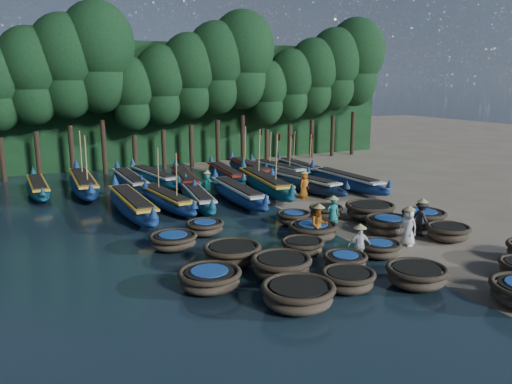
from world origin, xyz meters
name	(u,v)px	position (x,y,z in m)	size (l,w,h in m)	color
ground	(330,232)	(0.00, 0.00, 0.00)	(120.00, 120.00, 0.00)	gray
foliage_wall	(176,104)	(0.00, 23.50, 5.00)	(40.00, 3.00, 10.00)	black
coracle_5	(298,295)	(-5.46, -6.19, 0.46)	(2.81, 2.81, 0.80)	brown
coracle_6	(348,280)	(-3.25, -5.79, 0.40)	(2.06, 2.06, 0.71)	brown
coracle_7	(416,275)	(-0.97, -6.57, 0.43)	(2.12, 2.12, 0.75)	brown
coracle_10	(210,279)	(-7.43, -3.68, 0.41)	(2.37, 2.37, 0.72)	brown
coracle_11	(281,266)	(-4.79, -3.91, 0.48)	(2.46, 2.46, 0.84)	brown
coracle_12	(345,261)	(-2.26, -4.26, 0.38)	(1.76, 1.76, 0.65)	brown
coracle_13	(380,249)	(-0.15, -3.68, 0.37)	(2.07, 2.07, 0.64)	brown
coracle_14	(448,232)	(3.96, -3.36, 0.41)	(2.27, 2.27, 0.71)	brown
coracle_15	(232,253)	(-5.80, -1.83, 0.46)	(2.68, 2.68, 0.81)	brown
coracle_16	(303,247)	(-2.83, -2.16, 0.39)	(1.76, 1.76, 0.67)	brown
coracle_17	(313,231)	(-1.39, -0.66, 0.45)	(2.55, 2.55, 0.78)	brown
coracle_18	(388,225)	(2.23, -1.41, 0.46)	(2.30, 2.30, 0.79)	brown
coracle_19	(424,218)	(4.52, -1.32, 0.47)	(2.26, 2.26, 0.82)	brown
coracle_20	(173,241)	(-7.30, 0.93, 0.38)	(2.47, 2.47, 0.66)	brown
coracle_21	(205,227)	(-5.42, 2.16, 0.38)	(2.04, 2.04, 0.66)	brown
coracle_22	(294,217)	(-0.91, 1.85, 0.37)	(1.70, 1.70, 0.64)	brown
coracle_23	(326,211)	(1.16, 2.09, 0.38)	(1.73, 1.73, 0.67)	brown
coracle_24	(370,211)	(3.05, 0.91, 0.48)	(3.08, 3.08, 0.85)	brown
long_boat_2	(132,205)	(-7.64, 7.13, 0.58)	(1.66, 8.71, 1.53)	navy
long_boat_3	(165,199)	(-5.64, 7.81, 0.52)	(2.20, 7.64, 3.27)	navy
long_boat_4	(197,197)	(-3.87, 7.52, 0.50)	(2.26, 7.40, 1.31)	navy
long_boat_5	(237,193)	(-1.50, 7.28, 0.55)	(1.75, 8.25, 1.45)	navy
long_boat_6	(265,183)	(1.04, 8.77, 0.62)	(2.65, 9.12, 3.90)	navy
long_boat_7	(302,183)	(3.47, 8.24, 0.55)	(2.77, 8.09, 1.44)	#11213E
long_boat_8	(347,181)	(6.36, 7.40, 0.55)	(1.78, 8.21, 1.45)	navy
long_boat_9	(38,188)	(-11.81, 14.34, 0.49)	(1.47, 7.36, 1.30)	navy
long_boat_10	(83,184)	(-9.20, 13.80, 0.61)	(1.81, 8.98, 3.82)	navy
long_boat_11	(130,181)	(-6.35, 13.49, 0.55)	(1.54, 8.20, 1.44)	navy
long_boat_12	(154,177)	(-4.58, 14.24, 0.54)	(2.57, 8.01, 1.42)	navy
long_boat_13	(184,179)	(-2.98, 12.58, 0.55)	(2.70, 8.10, 1.44)	navy
long_boat_14	(226,174)	(0.27, 13.22, 0.53)	(2.11, 7.91, 1.40)	navy
long_boat_15	(250,169)	(2.51, 13.99, 0.57)	(2.07, 8.48, 3.61)	navy
long_boat_16	(278,169)	(4.58, 13.52, 0.50)	(2.26, 7.33, 3.14)	navy
long_boat_17	(300,168)	(6.33, 13.28, 0.50)	(1.59, 7.47, 3.18)	#11213E
fisherman_0	(408,225)	(1.93, -3.01, 0.89)	(0.73, 0.93, 1.86)	silver
fisherman_1	(333,213)	(0.09, -0.05, 0.94)	(0.69, 0.53, 1.88)	#1B726A
fisherman_2	(319,224)	(-1.40, -1.13, 0.90)	(0.98, 0.86, 1.89)	#AC5D17
fisherman_3	(422,217)	(3.42, -2.26, 0.87)	(0.70, 1.12, 1.86)	black
fisherman_4	(359,243)	(-1.37, -3.91, 0.84)	(0.96, 0.62, 1.72)	silver
fisherman_5	(207,184)	(-2.57, 9.39, 0.81)	(1.49, 0.76, 1.73)	#1B726A
fisherman_6	(304,184)	(2.52, 6.46, 0.87)	(0.93, 0.79, 1.82)	#AC5D17
tree_2	(30,75)	(-11.40, 20.00, 7.32)	(4.51, 4.51, 10.63)	black
tree_3	(65,65)	(-9.10, 20.00, 8.00)	(4.92, 4.92, 11.60)	black
tree_4	(98,56)	(-6.80, 20.00, 8.67)	(5.34, 5.34, 12.58)	black
tree_5	(132,94)	(-4.50, 20.00, 5.97)	(3.68, 3.68, 8.68)	black
tree_6	(161,84)	(-2.20, 20.00, 6.65)	(4.09, 4.09, 9.65)	black
tree_7	(189,76)	(0.10, 20.00, 7.32)	(4.51, 4.51, 10.63)	black
tree_8	(216,67)	(2.40, 20.00, 8.00)	(4.92, 4.92, 11.60)	black
tree_9	(242,59)	(4.70, 20.00, 8.67)	(5.34, 5.34, 12.58)	black
tree_10	(267,92)	(7.00, 20.00, 5.97)	(3.68, 3.68, 8.68)	black
tree_11	(290,84)	(9.30, 20.00, 6.65)	(4.09, 4.09, 9.65)	black
tree_12	(313,76)	(11.60, 20.00, 7.32)	(4.51, 4.51, 10.63)	black
tree_13	(335,68)	(13.90, 20.00, 8.00)	(4.92, 4.92, 11.60)	black
tree_14	(356,61)	(16.20, 20.00, 8.67)	(5.34, 5.34, 12.58)	black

